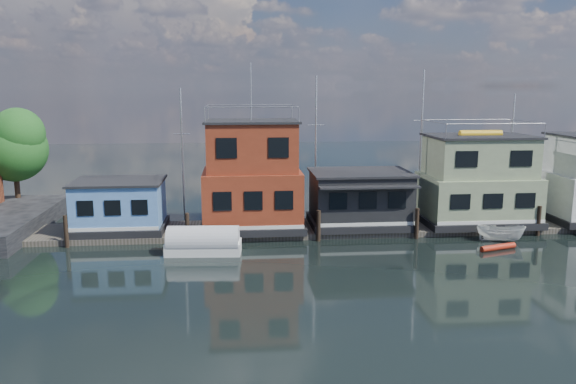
{
  "coord_description": "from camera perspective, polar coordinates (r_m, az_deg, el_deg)",
  "views": [
    {
      "loc": [
        -9.59,
        -28.23,
        10.63
      ],
      "look_at": [
        -5.88,
        12.0,
        3.0
      ],
      "focal_mm": 35.0,
      "sensor_mm": 36.0,
      "label": 1
    }
  ],
  "objects": [
    {
      "name": "houseboat_blue",
      "position": [
        41.95,
        -16.73,
        -1.35
      ],
      "size": [
        6.4,
        4.9,
        3.66
      ],
      "color": "black",
      "rests_on": "dock"
    },
    {
      "name": "motorboat",
      "position": [
        41.66,
        20.8,
        -3.92
      ],
      "size": [
        3.41,
        2.34,
        1.23
      ],
      "primitive_type": "imported",
      "rotation": [
        0.0,
        0.0,
        1.18
      ],
      "color": "silver",
      "rests_on": "ground"
    },
    {
      "name": "dock",
      "position": [
        42.65,
        7.9,
        -3.56
      ],
      "size": [
        48.0,
        5.0,
        0.4
      ],
      "primitive_type": "cube",
      "color": "#595147",
      "rests_on": "ground"
    },
    {
      "name": "tarp_runabout",
      "position": [
        36.65,
        -8.59,
        -5.11
      ],
      "size": [
        4.91,
        2.25,
        1.94
      ],
      "rotation": [
        0.0,
        0.0,
        -0.07
      ],
      "color": "silver",
      "rests_on": "ground"
    },
    {
      "name": "background_masts",
      "position": [
        48.66,
        11.94,
        4.48
      ],
      "size": [
        36.4,
        0.16,
        12.0
      ],
      "color": "silver",
      "rests_on": "ground"
    },
    {
      "name": "ground",
      "position": [
        31.65,
        12.86,
        -9.21
      ],
      "size": [
        160.0,
        160.0,
        0.0
      ],
      "primitive_type": "plane",
      "color": "black",
      "rests_on": "ground"
    },
    {
      "name": "houseboat_green",
      "position": [
        44.67,
        18.69,
        1.01
      ],
      "size": [
        8.4,
        5.9,
        7.03
      ],
      "color": "black",
      "rests_on": "dock"
    },
    {
      "name": "houseboat_dark",
      "position": [
        42.03,
        7.32,
        -0.66
      ],
      "size": [
        7.4,
        6.1,
        4.06
      ],
      "color": "black",
      "rests_on": "dock"
    },
    {
      "name": "pilings",
      "position": [
        39.71,
        8.38,
        -3.31
      ],
      "size": [
        42.28,
        0.28,
        2.2
      ],
      "color": "#2D2116",
      "rests_on": "ground"
    },
    {
      "name": "houseboat_red",
      "position": [
        40.77,
        -3.68,
        1.46
      ],
      "size": [
        7.4,
        5.9,
        11.86
      ],
      "color": "black",
      "rests_on": "dock"
    },
    {
      "name": "red_kayak",
      "position": [
        39.62,
        20.55,
        -5.27
      ],
      "size": [
        2.7,
        1.18,
        0.4
      ],
      "primitive_type": "cylinder",
      "rotation": [
        0.0,
        1.57,
        0.3
      ],
      "color": "#B52713",
      "rests_on": "ground"
    }
  ]
}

